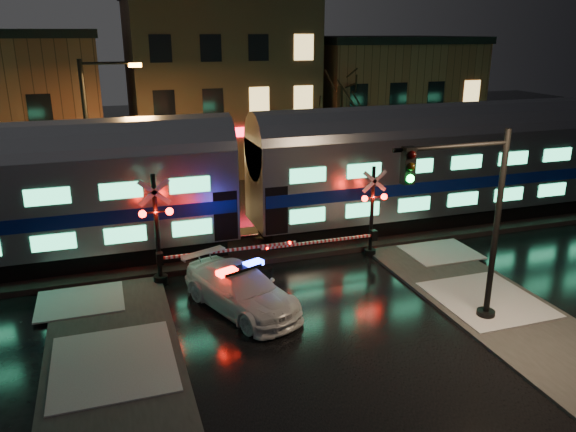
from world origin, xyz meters
The scene contains 12 objects.
ground centered at (0.00, 0.00, 0.00)m, with size 120.00×120.00×0.00m, color black.
ballast centered at (0.00, 5.00, 0.12)m, with size 90.00×4.20×0.24m, color black.
sidewalk_left centered at (-6.50, -6.00, 0.06)m, with size 4.00×20.00×0.12m, color #2D2D2D.
sidewalk_right centered at (6.50, -6.00, 0.06)m, with size 4.00×20.00×0.12m, color #2D2D2D.
building_mid centered at (2.00, 22.50, 5.75)m, with size 12.00×11.00×11.50m, color brown.
building_right centered at (15.00, 22.00, 4.25)m, with size 12.00×10.00×8.50m, color brown.
train centered at (-0.55, 5.00, 3.38)m, with size 51.00×3.12×5.92m.
police_car centered at (-2.05, -0.64, 0.76)m, with size 3.89×5.61×1.68m.
crossing_signal_right centered at (4.13, 2.30, 1.66)m, with size 5.67×0.65×4.02m.
crossing_signal_left centered at (-4.19, 2.31, 1.82)m, with size 6.21×0.67×4.40m.
traffic_light centered at (4.67, -4.05, 3.49)m, with size 4.24×0.74×6.56m.
streetlight centered at (-6.51, 9.00, 4.74)m, with size 2.75×0.29×8.23m.
Camera 1 is at (-6.13, -18.16, 9.40)m, focal length 35.00 mm.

